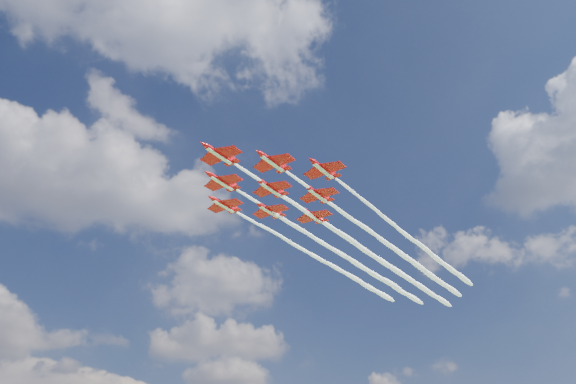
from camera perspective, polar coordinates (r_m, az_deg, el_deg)
jet_lead at (r=154.33m, az=4.19°, el=-3.50°), size 76.67×62.12×2.79m
jet_row2_port at (r=158.39m, az=8.27°, el=-3.95°), size 76.67×62.12×2.79m
jet_row2_starb at (r=165.06m, az=3.68°, el=-5.26°), size 76.67×62.12×2.79m
jet_row3_port at (r=163.22m, az=12.13°, el=-4.37°), size 76.67×62.12×2.79m
jet_row3_centre at (r=169.04m, az=7.52°, el=-5.65°), size 76.67×62.12×2.79m
jet_row3_starb at (r=175.94m, az=3.23°, el=-6.81°), size 76.67×62.12×2.79m
jet_row4_port at (r=173.73m, az=11.18°, el=-6.00°), size 76.67×62.12×2.79m
jet_row4_starb at (r=179.84m, az=6.86°, el=-7.15°), size 76.67×62.12×2.79m
jet_tail at (r=184.42m, az=10.33°, el=-7.44°), size 76.67×62.12×2.79m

